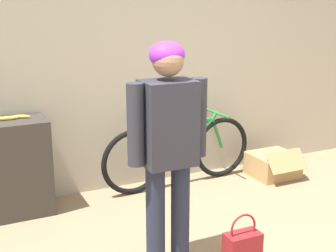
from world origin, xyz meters
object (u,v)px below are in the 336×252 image
Objects in this scene: bicycle at (179,152)px; handbag at (242,245)px; person at (168,136)px; cardboard_box at (273,165)px; banana at (7,118)px.

bicycle is 4.61× the size of handbag.
cardboard_box is at bearing 32.16° from person.
banana is at bearing 174.05° from cardboard_box.
banana reaches higher than handbag.
cardboard_box is (1.75, 1.08, -0.82)m from person.
cardboard_box is at bearing 45.26° from handbag.
bicycle is at bearing 168.21° from cardboard_box.
person is 4.23× the size of banana.
bicycle is 1.05m from cardboard_box.
bicycle is at bearing 60.50° from person.
person is 1.61m from bicycle.
banana reaches higher than bicycle.
bicycle is at bearing 80.63° from handbag.
handbag is at bearing -134.74° from cardboard_box.
handbag is at bearing -48.71° from banana.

